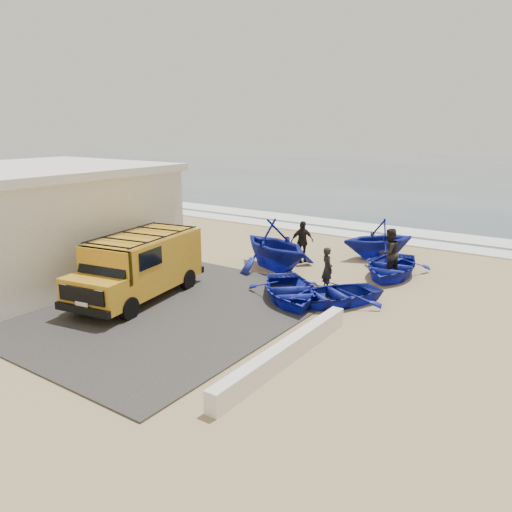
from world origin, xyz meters
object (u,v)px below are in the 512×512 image
Objects in this scene: building at (31,221)px; fisherman_back at (302,241)px; fisherman_front at (327,269)px; fisherman_middle at (389,253)px; parapet at (286,352)px; boat_mid_left at (275,244)px; boat_mid_right at (391,267)px; boat_far_left at (378,239)px; boat_near_right at (334,294)px; van at (140,264)px; boat_near_left at (290,290)px.

fisherman_back is at bearing 43.64° from building.
fisherman_middle reaches higher than fisherman_front.
building is 11.82m from fisherman_front.
parapet is 1.52× the size of boat_mid_left.
boat_mid_left is at bearing 124.51° from parapet.
fisherman_middle is at bearing -113.32° from boat_mid_right.
boat_far_left is (-1.93, 11.16, 0.62)m from parapet.
boat_near_right is at bearing -102.58° from fisherman_back.
building is at bearing -97.16° from boat_far_left.
building is at bearing 175.42° from parapet.
boat_far_left is at bearing 54.79° from van.
boat_mid_left reaches higher than boat_far_left.
boat_mid_right is at bearing 93.02° from parapet.
boat_mid_right is at bearing -52.16° from fisherman_back.
boat_near_right is (1.37, 0.55, -0.03)m from boat_near_left.
boat_near_left is at bearing 16.29° from building.
building reaches higher than boat_far_left.
fisherman_middle is (-0.05, -0.17, 0.58)m from boat_mid_right.
van is 6.69m from boat_near_right.
fisherman_middle is at bearing -48.22° from boat_mid_left.
boat_mid_right is (12.04, 7.75, -1.77)m from building.
boat_near_right is 0.87× the size of boat_mid_right.
building is 1.71× the size of van.
fisherman_middle is at bearing -54.60° from fisherman_back.
parapet is 1.76× the size of boat_far_left.
parapet is 1.56× the size of boat_mid_right.
fisherman_back is (-4.00, -0.09, 0.51)m from boat_mid_right.
fisherman_middle reaches higher than fisherman_back.
boat_mid_right is 1.13× the size of boat_far_left.
boat_mid_right is at bearing -171.48° from fisherman_middle.
fisherman_back is (-2.52, -2.50, 0.01)m from boat_far_left.
van is at bearing 168.84° from parapet.
van reaches higher than fisherman_front.
boat_far_left is at bearing 132.07° from boat_near_right.
boat_mid_left reaches higher than boat_mid_right.
fisherman_front reaches higher than boat_mid_right.
van is 1.62× the size of boat_far_left.
fisherman_middle is 1.08× the size of fisherman_back.
boat_near_right is at bearing -103.46° from boat_mid_right.
boat_far_left reaches higher than fisherman_front.
parapet is at bearing -41.22° from boat_far_left.
boat_mid_left is at bearing -46.85° from fisherman_middle.
parapet is 1.09× the size of van.
boat_mid_left is 4.76m from boat_mid_right.
boat_near_right is (5.80, 3.23, -0.86)m from van.
building is 2.38× the size of boat_mid_left.
building is 2.76× the size of boat_far_left.
boat_near_right is 4.78m from boat_mid_left.
fisherman_back reaches higher than boat_far_left.
boat_near_left is at bearing 113.33° from fisherman_front.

